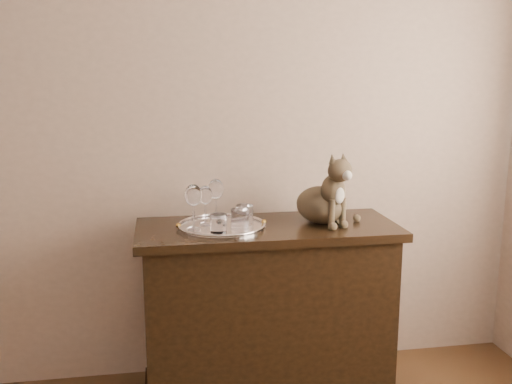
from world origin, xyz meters
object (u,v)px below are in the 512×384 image
wine_glass_c (193,207)px  cat (322,187)px  wine_glass_b (216,200)px  tumbler_c (244,215)px  tumbler_a (240,219)px  sideboard (267,312)px  wine_glass_a (205,205)px  tumbler_b (219,223)px  tray (222,227)px

wine_glass_c → cat: bearing=5.8°
wine_glass_b → tumbler_c: size_ratio=2.21×
wine_glass_b → tumbler_a: 0.20m
sideboard → wine_glass_b: (-0.23, 0.10, 0.53)m
wine_glass_a → tumbler_c: wine_glass_a is taller
tumbler_c → wine_glass_c: bearing=-167.6°
wine_glass_a → tumbler_a: 0.18m
tumbler_b → cat: cat is taller
tumbler_c → tumbler_a: bearing=-113.3°
tray → wine_glass_c: wine_glass_c is taller
sideboard → tray: bearing=-179.6°
tray → wine_glass_b: 0.15m
tray → tumbler_a: tumbler_a is taller
cat → sideboard: bearing=162.3°
tumbler_c → wine_glass_a: bearing=170.8°
tumbler_a → cat: 0.42m
wine_glass_a → tumbler_a: (0.14, -0.10, -0.05)m
tumbler_a → tumbler_c: (0.03, 0.07, 0.00)m
tray → tumbler_b: 0.12m
wine_glass_a → tumbler_b: 0.16m
wine_glass_c → tumbler_b: (0.10, -0.07, -0.06)m
tray → tumbler_a: 0.11m
tumbler_b → wine_glass_a: bearing=107.2°
wine_glass_c → tumbler_c: bearing=12.4°
tray → wine_glass_a: (-0.07, 0.04, 0.09)m
tray → wine_glass_b: wine_glass_b is taller
tumbler_a → tumbler_b: size_ratio=1.09×
tumbler_a → tumbler_c: same height
sideboard → tumbler_c: size_ratio=13.39×
wine_glass_c → tray: bearing=18.5°
wine_glass_c → tumbler_a: 0.21m
tumbler_a → tumbler_c: size_ratio=1.00×
wine_glass_b → tumbler_a: wine_glass_b is taller
sideboard → tumbler_a: (-0.14, -0.07, 0.48)m
wine_glass_b → cat: 0.50m
wine_glass_b → tumbler_b: wine_glass_b is taller
tray → tumbler_c: bearing=4.6°
tumbler_b → tumbler_c: bearing=41.8°
tumbler_b → sideboard: bearing=24.8°
tray → wine_glass_c: size_ratio=1.95×
wine_glass_a → tumbler_b: bearing=-72.8°
tray → cat: size_ratio=1.18×
sideboard → cat: (0.26, 0.02, 0.60)m
wine_glass_b → wine_glass_c: size_ratio=0.97×
sideboard → tumbler_c: 0.49m
tumbler_a → tumbler_b: 0.11m
tumbler_a → cat: size_ratio=0.26×
tumbler_c → cat: size_ratio=0.26×
tumbler_c → tray: bearing=-175.4°
sideboard → tumbler_c: (-0.11, 0.01, 0.48)m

